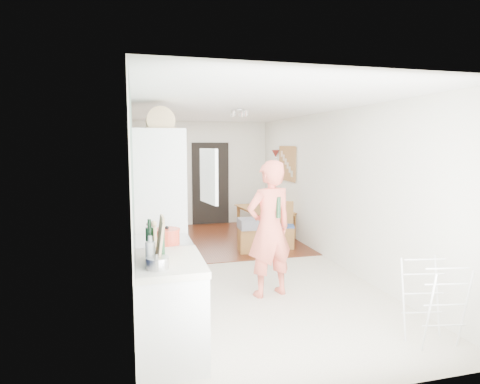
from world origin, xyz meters
name	(u,v)px	position (x,y,z in m)	size (l,w,h in m)	color
room_shell	(238,189)	(0.00, 0.00, 1.25)	(3.20, 7.00, 2.50)	silver
floor	(238,265)	(0.00, 0.00, 0.00)	(3.20, 7.00, 0.01)	beige
wood_floor_overlay	(216,239)	(0.00, 1.85, 0.01)	(3.20, 3.30, 0.01)	#602416
sage_wall_panel	(132,155)	(-1.59, -2.00, 1.85)	(0.02, 3.00, 1.30)	slate
tile_splashback	(135,236)	(-1.59, -2.55, 1.15)	(0.02, 1.90, 0.50)	black
doorway_recess	(211,184)	(0.20, 3.48, 1.00)	(0.90, 0.04, 2.00)	black
base_cabinet	(169,311)	(-1.30, -2.55, 0.43)	(0.60, 0.90, 0.86)	silver
worktop	(168,263)	(-1.30, -2.55, 0.89)	(0.62, 0.92, 0.06)	beige
range_cooker	(164,283)	(-1.30, -1.80, 0.44)	(0.60, 0.60, 0.88)	silver
cooker_top	(163,242)	(-1.30, -1.80, 0.90)	(0.60, 0.60, 0.04)	#B9B9BB
fridge_housing	(160,211)	(-1.27, -0.78, 1.07)	(0.66, 0.66, 2.15)	silver
fridge_door	(209,176)	(-0.66, -1.08, 1.55)	(0.56, 0.04, 0.70)	silver
fridge_interior	(182,175)	(-0.96, -0.78, 1.55)	(0.02, 0.52, 0.66)	white
pinboard	(287,163)	(1.58, 1.90, 1.55)	(0.03, 0.90, 0.70)	#B27B56
pinboard_frame	(287,164)	(1.57, 1.90, 1.55)	(0.01, 0.94, 0.74)	olive
wall_sconce	(276,153)	(1.54, 2.55, 1.75)	(0.18, 0.18, 0.16)	maroon
person	(270,217)	(0.08, -1.34, 1.04)	(0.76, 0.50, 2.07)	#EB6853
dining_table	(266,223)	(1.20, 2.14, 0.24)	(1.35, 0.75, 0.48)	olive
dining_chair	(284,225)	(1.13, 0.87, 0.44)	(0.37, 0.37, 0.87)	olive
stool	(248,240)	(0.38, 0.72, 0.22)	(0.34, 0.34, 0.45)	olive
grey_drape	(250,224)	(0.40, 0.69, 0.54)	(0.40, 0.40, 0.18)	gray
drying_rack	(433,303)	(1.21, -2.96, 0.41)	(0.42, 0.38, 0.83)	silver
bread_bin	(160,121)	(-1.24, -0.86, 2.25)	(0.37, 0.35, 0.20)	tan
red_casserole	(167,236)	(-1.27, -1.97, 1.00)	(0.27, 0.27, 0.16)	red
steel_pan	(158,263)	(-1.41, -2.80, 0.97)	(0.19, 0.19, 0.10)	#B9B9BB
held_bottle	(278,207)	(0.16, -1.45, 1.17)	(0.06, 0.06, 0.27)	#1B3C22
bottle_a	(150,244)	(-1.46, -2.55, 1.07)	(0.07, 0.07, 0.30)	#1B3C22
bottle_b	(162,242)	(-1.35, -2.41, 1.05)	(0.06, 0.06, 0.25)	#1B3C22
bottle_c	(151,254)	(-1.46, -2.70, 1.02)	(0.08, 0.08, 0.21)	silver
pepper_mill_front	(154,238)	(-1.41, -2.13, 1.03)	(0.06, 0.06, 0.22)	tan
pepper_mill_back	(150,236)	(-1.44, -2.02, 1.02)	(0.05, 0.05, 0.20)	tan
chopping_boards	(160,240)	(-1.37, -2.62, 1.12)	(0.04, 0.30, 0.41)	tan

